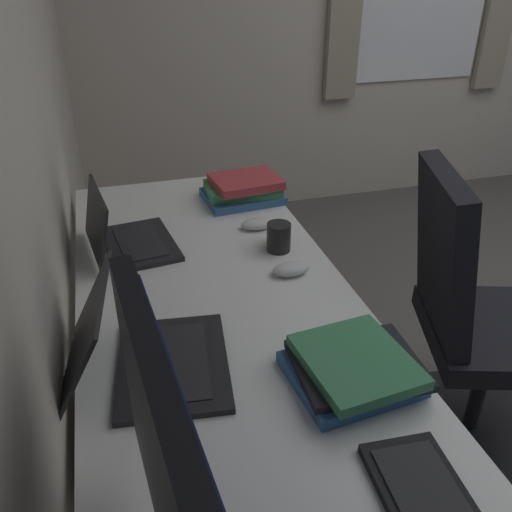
{
  "coord_description": "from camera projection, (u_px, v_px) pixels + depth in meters",
  "views": [
    {
      "loc": [
        -1.12,
        2.02,
        1.52
      ],
      "look_at": [
        -0.17,
        1.75,
        0.95
      ],
      "focal_mm": 37.69,
      "sensor_mm": 36.0,
      "label": 1
    }
  ],
  "objects": [
    {
      "name": "coffee_mug",
      "position": [
        278.0,
        236.0,
        1.6
      ],
      "size": [
        0.11,
        0.07,
        0.09
      ],
      "color": "black",
      "rests_on": "desk"
    },
    {
      "name": "book_stack_near",
      "position": [
        354.0,
        368.0,
        1.11
      ],
      "size": [
        0.26,
        0.28,
        0.07
      ],
      "color": "#38669E",
      "rests_on": "desk"
    },
    {
      "name": "office_chair",
      "position": [
        471.0,
        333.0,
        1.71
      ],
      "size": [
        0.56,
        0.6,
        0.97
      ],
      "color": "black",
      "rests_on": "ground"
    },
    {
      "name": "mouse_main",
      "position": [
        257.0,
        224.0,
        1.74
      ],
      "size": [
        0.06,
        0.1,
        0.03
      ],
      "primitive_type": "ellipsoid",
      "color": "silver",
      "rests_on": "desk"
    },
    {
      "name": "drawer_pedestal",
      "position": [
        237.0,
        486.0,
        1.35
      ],
      "size": [
        0.4,
        0.51,
        0.69
      ],
      "color": "white",
      "rests_on": "ground"
    },
    {
      "name": "book_stack_far",
      "position": [
        244.0,
        189.0,
        1.92
      ],
      "size": [
        0.24,
        0.28,
        0.09
      ],
      "color": "#38669E",
      "rests_on": "desk"
    },
    {
      "name": "monitor_primary",
      "position": [
        175.0,
        499.0,
        0.61
      ],
      "size": [
        0.49,
        0.2,
        0.44
      ],
      "color": "black",
      "rests_on": "desk"
    },
    {
      "name": "desk",
      "position": [
        236.0,
        363.0,
        1.27
      ],
      "size": [
        2.08,
        0.71,
        0.73
      ],
      "color": "white",
      "rests_on": "ground"
    },
    {
      "name": "laptop_leftmost",
      "position": [
        123.0,
        235.0,
        1.6
      ],
      "size": [
        0.32,
        0.27,
        0.2
      ],
      "color": "black",
      "rests_on": "desk"
    },
    {
      "name": "mouse_spare",
      "position": [
        291.0,
        269.0,
        1.49
      ],
      "size": [
        0.06,
        0.1,
        0.03
      ],
      "primitive_type": "ellipsoid",
      "color": "silver",
      "rests_on": "desk"
    },
    {
      "name": "laptop_left",
      "position": [
        139.0,
        352.0,
        1.13
      ],
      "size": [
        0.36,
        0.38,
        0.22
      ],
      "color": "black",
      "rests_on": "desk"
    }
  ]
}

